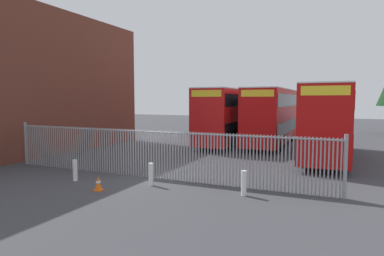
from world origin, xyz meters
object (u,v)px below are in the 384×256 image
object	(u,v)px
bollard_near_right	(244,183)
traffic_cone_by_gate	(98,183)
bollard_near_left	(75,170)
double_decker_bus_behind_fence_left	(231,114)
double_decker_bus_behind_fence_right	(273,115)
double_decker_bus_near_gate	(329,119)
bollard_center_front	(151,174)

from	to	relation	value
bollard_near_right	traffic_cone_by_gate	bearing A→B (deg)	-163.03
bollard_near_left	double_decker_bus_behind_fence_left	bearing A→B (deg)	80.73
double_decker_bus_behind_fence_right	traffic_cone_by_gate	xyz separation A→B (m)	(-3.67, -16.43, -2.13)
double_decker_bus_near_gate	double_decker_bus_behind_fence_right	xyz separation A→B (m)	(-4.26, 4.82, 0.00)
double_decker_bus_near_gate	traffic_cone_by_gate	world-z (taller)	double_decker_bus_near_gate
double_decker_bus_behind_fence_left	bollard_center_front	world-z (taller)	double_decker_bus_behind_fence_left
bollard_near_right	traffic_cone_by_gate	size ratio (longest dim) A/B	1.61
bollard_center_front	traffic_cone_by_gate	world-z (taller)	bollard_center_front
bollard_near_right	traffic_cone_by_gate	world-z (taller)	bollard_near_right
double_decker_bus_behind_fence_right	bollard_center_front	xyz separation A→B (m)	(-2.17, -14.91, -1.95)
bollard_near_right	double_decker_bus_behind_fence_right	bearing A→B (deg)	96.80
bollard_center_front	double_decker_bus_near_gate	bearing A→B (deg)	57.49
bollard_center_front	bollard_near_right	bearing A→B (deg)	2.02
bollard_near_right	traffic_cone_by_gate	xyz separation A→B (m)	(-5.43, -1.66, -0.19)
bollard_center_front	bollard_near_right	world-z (taller)	same
double_decker_bus_behind_fence_left	bollard_near_right	bearing A→B (deg)	-70.44
double_decker_bus_near_gate	double_decker_bus_behind_fence_right	distance (m)	6.43
double_decker_bus_near_gate	traffic_cone_by_gate	distance (m)	14.22
double_decker_bus_behind_fence_left	bollard_near_left	size ratio (longest dim) A/B	11.38
bollard_near_right	traffic_cone_by_gate	distance (m)	5.68
double_decker_bus_near_gate	double_decker_bus_behind_fence_right	size ratio (longest dim) A/B	1.00
double_decker_bus_near_gate	bollard_center_front	bearing A→B (deg)	-122.51
double_decker_bus_behind_fence_left	traffic_cone_by_gate	world-z (taller)	double_decker_bus_behind_fence_left
bollard_near_left	bollard_near_right	bearing A→B (deg)	6.19
double_decker_bus_near_gate	double_decker_bus_behind_fence_left	bearing A→B (deg)	151.31
bollard_center_front	bollard_near_right	xyz separation A→B (m)	(3.94, 0.14, 0.00)
bollard_near_left	traffic_cone_by_gate	xyz separation A→B (m)	(1.99, -0.85, -0.19)
double_decker_bus_behind_fence_left	bollard_near_right	xyz separation A→B (m)	(4.99, -14.06, -1.95)
double_decker_bus_behind_fence_left	double_decker_bus_behind_fence_right	bearing A→B (deg)	12.48
double_decker_bus_behind_fence_right	bollard_center_front	world-z (taller)	double_decker_bus_behind_fence_right
double_decker_bus_near_gate	bollard_near_right	xyz separation A→B (m)	(-2.50, -9.96, -1.95)
double_decker_bus_behind_fence_right	bollard_center_front	size ratio (longest dim) A/B	11.38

